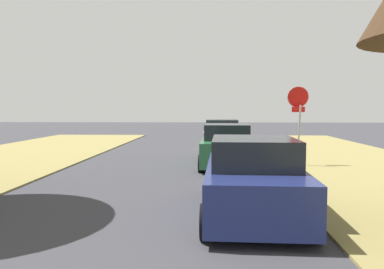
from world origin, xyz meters
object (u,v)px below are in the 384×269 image
object	(u,v)px
stop_sign_far	(298,108)
parked_sedan_navy	(253,179)
parked_sedan_green	(227,147)
parked_sedan_white	(222,136)

from	to	relation	value
stop_sign_far	parked_sedan_navy	world-z (taller)	stop_sign_far
parked_sedan_green	parked_sedan_white	world-z (taller)	same
parked_sedan_green	parked_sedan_navy	bearing A→B (deg)	-87.90
parked_sedan_navy	parked_sedan_white	distance (m)	12.78
parked_sedan_white	parked_sedan_navy	bearing A→B (deg)	-88.88
parked_sedan_navy	parked_sedan_white	bearing A→B (deg)	91.12
stop_sign_far	parked_sedan_navy	size ratio (longest dim) A/B	0.66
parked_sedan_navy	parked_sedan_green	bearing A→B (deg)	92.10
parked_sedan_green	parked_sedan_white	size ratio (longest dim) A/B	1.00
stop_sign_far	parked_sedan_navy	xyz separation A→B (m)	(-2.40, -6.88, -1.44)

